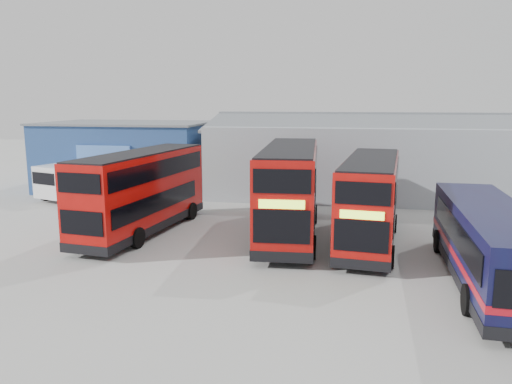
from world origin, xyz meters
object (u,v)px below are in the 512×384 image
panel_van (77,178)px  double_decker_left (142,193)px  office_block (129,155)px  double_decker_centre (290,192)px  double_decker_right (370,202)px  single_decker_blue (488,246)px  maintenance_shed (423,158)px

panel_van → double_decker_left: bearing=-26.6°
office_block → panel_van: bearing=-116.3°
office_block → double_decker_centre: office_block is taller
double_decker_left → double_decker_centre: double_decker_centre is taller
office_block → double_decker_left: 13.77m
office_block → double_decker_right: 21.47m
double_decker_left → double_decker_centre: 7.54m
double_decker_centre → double_decker_right: size_ratio=1.09×
double_decker_right → double_decker_left: bearing=-173.6°
double_decker_left → panel_van: size_ratio=1.68×
double_decker_left → single_decker_blue: size_ratio=0.93×
single_decker_blue → panel_van: size_ratio=1.82×
maintenance_shed → panel_van: (-24.05, -6.15, -1.23)m
maintenance_shed → double_decker_right: maintenance_shed is taller
double_decker_centre → double_decker_right: (3.90, -0.75, -0.21)m
double_decker_left → panel_van: bearing=-37.2°
double_decker_right → single_decker_blue: (4.09, -4.70, -0.59)m
office_block → maintenance_shed: 22.09m
panel_van → maintenance_shed: bearing=32.1°
office_block → maintenance_shed: (22.00, 2.01, 0.02)m
maintenance_shed → double_decker_left: (-15.76, -14.27, -0.51)m
maintenance_shed → single_decker_blue: (-0.27, -18.94, -1.14)m
double_decker_left → maintenance_shed: bearing=-130.6°
maintenance_shed → double_decker_left: size_ratio=3.00×
double_decker_right → panel_van: size_ratio=1.65×
double_decker_left → single_decker_blue: (15.49, -4.67, -0.63)m
double_decker_centre → office_block: bearing=137.0°
double_decker_left → double_decker_centre: (7.50, 0.78, 0.16)m
single_decker_blue → double_decker_left: bearing=-14.7°
maintenance_shed → office_block: bearing=-174.8°
panel_van → double_decker_right: bearing=-4.6°
office_block → panel_van: size_ratio=2.04×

